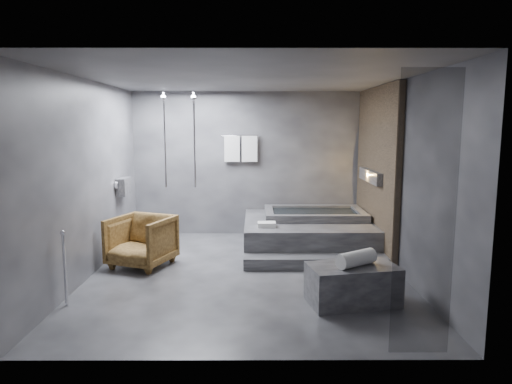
{
  "coord_description": "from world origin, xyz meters",
  "views": [
    {
      "loc": [
        0.12,
        -6.45,
        2.16
      ],
      "look_at": [
        0.14,
        0.3,
        1.17
      ],
      "focal_mm": 32.0,
      "sensor_mm": 36.0,
      "label": 1
    }
  ],
  "objects": [
    {
      "name": "tub_deck",
      "position": [
        1.05,
        1.45,
        0.25
      ],
      "size": [
        2.2,
        2.0,
        0.5
      ],
      "primitive_type": "cube",
      "color": "#303032",
      "rests_on": "ground"
    },
    {
      "name": "driftwood_chair",
      "position": [
        -1.62,
        0.37,
        0.39
      ],
      "size": [
        1.09,
        1.1,
        0.78
      ],
      "primitive_type": "imported",
      "rotation": [
        0.0,
        0.0,
        -0.37
      ],
      "color": "#402910",
      "rests_on": "ground"
    },
    {
      "name": "rolled_towel",
      "position": [
        1.34,
        -1.16,
        0.57
      ],
      "size": [
        0.54,
        0.45,
        0.19
      ],
      "primitive_type": "cylinder",
      "rotation": [
        0.0,
        1.57,
        0.59
      ],
      "color": "white",
      "rests_on": "concrete_bench"
    },
    {
      "name": "tub_step",
      "position": [
        1.05,
        0.27,
        0.09
      ],
      "size": [
        2.2,
        0.36,
        0.18
      ],
      "primitive_type": "cube",
      "color": "#303032",
      "rests_on": "ground"
    },
    {
      "name": "deck_towel",
      "position": [
        0.32,
        0.88,
        0.54
      ],
      "size": [
        0.3,
        0.22,
        0.08
      ],
      "primitive_type": "cube",
      "rotation": [
        0.0,
        0.0,
        0.01
      ],
      "color": "white",
      "rests_on": "tub_deck"
    },
    {
      "name": "concrete_bench",
      "position": [
        1.31,
        -1.14,
        0.24
      ],
      "size": [
        1.15,
        0.78,
        0.48
      ],
      "primitive_type": "cube",
      "rotation": [
        0.0,
        0.0,
        0.19
      ],
      "color": "#302F32",
      "rests_on": "ground"
    },
    {
      "name": "room",
      "position": [
        0.4,
        0.24,
        1.73
      ],
      "size": [
        5.0,
        5.04,
        2.82
      ],
      "color": "#2B2B2E",
      "rests_on": "ground"
    }
  ]
}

